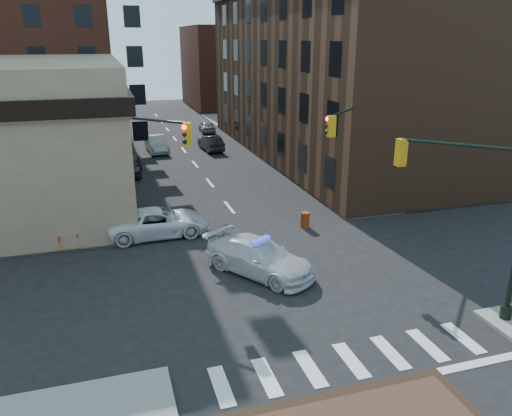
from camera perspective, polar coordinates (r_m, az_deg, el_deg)
ground at (r=23.23m, az=3.03°, el=-7.55°), size 140.00×140.00×0.00m
sidewalk_ne at (r=61.24m, az=12.97°, el=8.78°), size 34.00×54.50×0.15m
commercial_row_ne at (r=46.75m, az=8.95°, el=14.59°), size 14.00×34.00×14.00m
filler_nw at (r=81.99m, az=-24.14°, el=15.70°), size 20.00×18.00×16.00m
filler_ne at (r=80.48m, az=-1.80°, el=15.80°), size 16.00×16.00×12.00m
signal_pole_se at (r=20.12m, az=25.34°, el=0.50°), size 5.40×5.27×8.00m
signal_pole_nw at (r=25.58m, az=-13.48°, el=4.81°), size 3.58×3.67×8.00m
signal_pole_ne at (r=28.72m, az=10.55°, el=6.52°), size 3.67×3.58×8.00m
tree_ne_near at (r=48.32m, az=0.91°, el=10.75°), size 3.00×3.00×4.85m
tree_ne_far at (r=55.91m, az=-1.67°, el=11.86°), size 3.00×3.00×4.85m
police_car at (r=22.98m, az=0.38°, el=-5.65°), size 4.92×5.77×1.59m
pickup at (r=27.79m, az=-11.15°, el=-1.61°), size 5.61×2.73×1.54m
parked_car_wnear at (r=40.76m, az=-14.16°, el=4.67°), size 2.11×4.38×1.44m
parked_car_wfar at (r=48.55m, az=-11.30°, el=7.18°), size 1.92×4.81×1.56m
parked_car_wdeep at (r=64.56m, az=-15.11°, el=9.63°), size 2.01×4.56×1.30m
parked_car_enear at (r=48.62m, az=-5.20°, el=7.42°), size 1.86×4.49×1.44m
parked_car_efar at (r=58.32m, az=-5.61°, el=9.28°), size 1.84×4.06×1.35m
pedestrian_a at (r=28.29m, az=-15.13°, el=-1.21°), size 0.68×0.61×1.55m
pedestrian_b at (r=27.81m, az=-19.96°, el=-1.96°), size 0.84×0.67×1.65m
barrel_road at (r=28.68m, az=5.63°, el=-1.36°), size 0.53×0.53×0.90m
barrel_bank at (r=28.28m, az=-12.44°, el=-1.85°), size 0.71×0.71×1.06m
barricade_nw_a at (r=27.20m, az=-20.63°, el=-3.38°), size 1.20×0.65×0.88m
barricade_nw_b at (r=28.76m, az=-25.45°, el=-2.84°), size 1.25×0.76×0.88m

